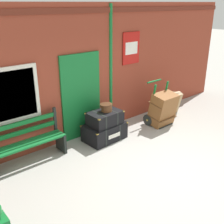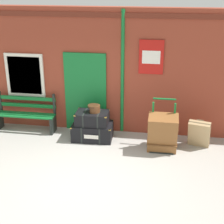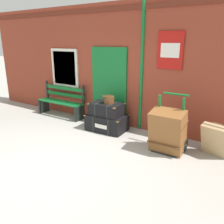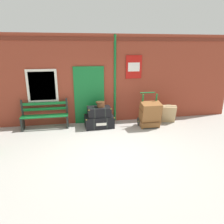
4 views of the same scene
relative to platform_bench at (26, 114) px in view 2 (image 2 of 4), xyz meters
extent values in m
plane|color=#A3A099|center=(2.05, -2.16, -0.44)|extent=(60.00, 60.00, 0.00)
cube|color=brown|center=(2.05, 0.44, 1.16)|extent=(10.40, 0.30, 3.20)
cube|color=maroon|center=(2.05, 0.28, 2.58)|extent=(10.40, 0.03, 0.12)
cube|color=#146B2D|center=(1.59, 0.27, 0.61)|extent=(1.10, 0.05, 2.10)
cube|color=#0C401B|center=(1.59, 0.25, 0.61)|extent=(0.06, 0.02, 2.10)
cube|color=silver|center=(-0.03, 0.27, 1.01)|extent=(1.04, 0.06, 1.16)
cube|color=silver|center=(-0.03, 0.25, 1.01)|extent=(0.88, 0.02, 1.00)
cylinder|color=#146B2D|center=(2.55, 0.29, 1.16)|extent=(0.09, 0.09, 3.14)
cube|color=#B7140F|center=(3.25, 0.27, 1.61)|extent=(0.60, 0.02, 0.84)
cube|color=white|center=(3.25, 0.25, 1.61)|extent=(0.44, 0.01, 0.32)
cube|color=#146B2D|center=(0.00, -0.20, 0.01)|extent=(1.60, 0.09, 0.04)
cube|color=#146B2D|center=(0.00, -0.06, 0.01)|extent=(1.60, 0.09, 0.04)
cube|color=#146B2D|center=(0.00, 0.08, 0.01)|extent=(1.60, 0.09, 0.04)
cube|color=#146B2D|center=(0.00, 0.14, 0.21)|extent=(1.60, 0.05, 0.10)
cube|color=#146B2D|center=(0.00, 0.14, 0.41)|extent=(1.60, 0.05, 0.10)
cube|color=black|center=(-0.76, 0.14, 0.29)|extent=(0.06, 0.06, 0.56)
cube|color=black|center=(0.76, -0.06, -0.22)|extent=(0.06, 0.40, 0.45)
cube|color=black|center=(0.76, 0.14, 0.29)|extent=(0.06, 0.06, 0.56)
cube|color=black|center=(1.87, -0.27, -0.23)|extent=(1.03, 0.68, 0.42)
cube|color=black|center=(1.65, -0.28, -0.23)|extent=(0.06, 0.65, 0.43)
cube|color=black|center=(2.10, -0.26, -0.23)|extent=(0.06, 0.65, 0.43)
cube|color=#B79338|center=(1.41, -0.59, -0.04)|extent=(0.05, 0.05, 0.02)
cube|color=#B79338|center=(2.36, -0.55, -0.04)|extent=(0.05, 0.05, 0.02)
cube|color=#B79338|center=(1.38, 0.01, -0.04)|extent=(0.05, 0.05, 0.02)
cube|color=#B79338|center=(2.34, 0.05, -0.04)|extent=(0.05, 0.05, 0.02)
cube|color=silver|center=(1.91, -0.60, -0.23)|extent=(0.36, 0.01, 0.10)
cube|color=black|center=(1.88, -0.29, 0.14)|extent=(0.81, 0.55, 0.32)
cube|color=black|center=(1.70, -0.29, 0.14)|extent=(0.04, 0.55, 0.33)
cube|color=black|center=(2.06, -0.28, 0.14)|extent=(0.04, 0.55, 0.33)
cube|color=#B79338|center=(1.50, -0.54, 0.28)|extent=(0.05, 0.05, 0.02)
cube|color=#B79338|center=(2.26, -0.53, 0.28)|extent=(0.05, 0.05, 0.02)
cube|color=#B79338|center=(1.49, -0.04, 0.28)|extent=(0.05, 0.05, 0.02)
cube|color=#B79338|center=(2.25, -0.03, 0.28)|extent=(0.05, 0.05, 0.02)
cylinder|color=brown|center=(1.94, -0.27, 0.39)|extent=(0.26, 0.26, 0.19)
cylinder|color=#432715|center=(1.91, -0.27, 0.46)|extent=(0.28, 0.28, 0.04)
cube|color=black|center=(3.63, -0.66, -0.43)|extent=(0.56, 0.28, 0.03)
cube|color=#146B2D|center=(3.38, -0.46, 0.15)|extent=(0.04, 0.22, 1.19)
cube|color=#146B2D|center=(3.88, -0.46, 0.15)|extent=(0.04, 0.22, 1.19)
cylinder|color=#146B2D|center=(3.63, -0.28, 0.74)|extent=(0.54, 0.04, 0.04)
cylinder|color=black|center=(3.31, -0.40, -0.28)|extent=(0.04, 0.32, 0.32)
cylinder|color=#B79338|center=(3.31, -0.40, -0.28)|extent=(0.07, 0.06, 0.06)
cylinder|color=black|center=(3.95, -0.40, -0.28)|extent=(0.04, 0.32, 0.32)
cylinder|color=#B79338|center=(3.95, -0.40, -0.28)|extent=(0.07, 0.06, 0.06)
cube|color=brown|center=(3.63, -0.64, 0.03)|extent=(0.68, 0.59, 0.94)
cube|color=brown|center=(3.63, -0.64, -0.17)|extent=(0.70, 0.46, 0.10)
cube|color=brown|center=(3.63, -0.64, 0.22)|extent=(0.70, 0.46, 0.10)
cube|color=tan|center=(4.51, -0.28, -0.10)|extent=(0.58, 0.48, 0.69)
cylinder|color=brown|center=(4.51, -0.25, 0.24)|extent=(0.16, 0.07, 0.03)
cube|color=brown|center=(4.51, -0.28, -0.10)|extent=(0.56, 0.34, 0.66)
camera|label=1|loc=(-1.99, -5.05, 2.74)|focal=44.12mm
camera|label=2|loc=(3.59, -7.88, 3.45)|focal=54.26mm
camera|label=3|loc=(5.08, -5.02, 1.83)|focal=37.30mm
camera|label=4|loc=(1.05, -7.30, 2.27)|focal=33.62mm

